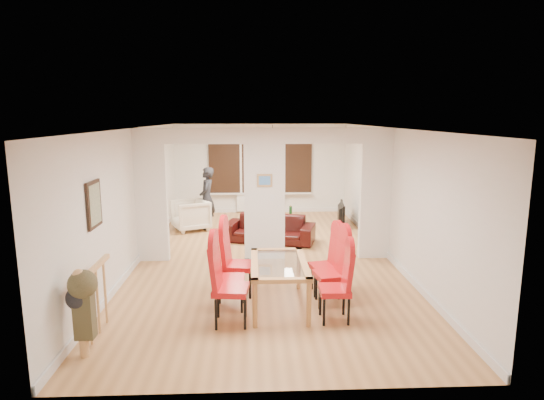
{
  "coord_description": "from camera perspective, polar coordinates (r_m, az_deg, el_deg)",
  "views": [
    {
      "loc": [
        -0.23,
        -8.78,
        2.83
      ],
      "look_at": [
        0.17,
        0.6,
        1.08
      ],
      "focal_mm": 30.0,
      "sensor_mm": 36.0,
      "label": 1
    }
  ],
  "objects": [
    {
      "name": "bowl",
      "position": [
        11.71,
        0.84,
        -2.04
      ],
      "size": [
        0.2,
        0.2,
        0.05
      ],
      "primitive_type": "imported",
      "color": "#351E12",
      "rests_on": "coffee_table"
    },
    {
      "name": "bottle",
      "position": [
        11.69,
        2.35,
        -1.43
      ],
      "size": [
        0.08,
        0.08,
        0.3
      ],
      "primitive_type": "cylinder",
      "color": "#143F19",
      "rests_on": "coffee_table"
    },
    {
      "name": "dining_table",
      "position": [
        6.91,
        0.89,
        -10.54
      ],
      "size": [
        0.83,
        1.47,
        0.69
      ],
      "primitive_type": null,
      "color": "#B57C43",
      "rests_on": "floor"
    },
    {
      "name": "person",
      "position": [
        11.57,
        -8.16,
        0.23
      ],
      "size": [
        0.58,
        0.39,
        1.56
      ],
      "primitive_type": "imported",
      "rotation": [
        0.0,
        0.0,
        -1.59
      ],
      "color": "black",
      "rests_on": "floor"
    },
    {
      "name": "dining_chair_la",
      "position": [
        6.31,
        -5.21,
        -10.35
      ],
      "size": [
        0.51,
        0.51,
        1.17
      ],
      "primitive_type": null,
      "rotation": [
        0.0,
        0.0,
        -0.11
      ],
      "color": "red",
      "rests_on": "floor"
    },
    {
      "name": "pillar_photo",
      "position": [
        8.78,
        -0.94,
        2.48
      ],
      "size": [
        0.3,
        0.03,
        0.25
      ],
      "primitive_type": "cube",
      "color": "#4C8CD8",
      "rests_on": "divider_wall"
    },
    {
      "name": "wall_poster",
      "position": [
        6.88,
        -21.43,
        -0.5
      ],
      "size": [
        0.04,
        0.52,
        0.67
      ],
      "primitive_type": "cube",
      "color": "gray",
      "rests_on": "room_walls"
    },
    {
      "name": "dining_chair_ra",
      "position": [
        6.46,
        7.88,
        -10.47
      ],
      "size": [
        0.43,
        0.43,
        1.05
      ],
      "primitive_type": null,
      "rotation": [
        0.0,
        0.0,
        -0.03
      ],
      "color": "red",
      "rests_on": "floor"
    },
    {
      "name": "divider_wall",
      "position": [
        8.92,
        -0.95,
        0.65
      ],
      "size": [
        5.0,
        0.18,
        2.6
      ],
      "primitive_type": "cube",
      "color": "white",
      "rests_on": "floor"
    },
    {
      "name": "armchair",
      "position": [
        11.56,
        -10.18,
        -1.87
      ],
      "size": [
        1.09,
        1.1,
        0.76
      ],
      "primitive_type": "imported",
      "rotation": [
        0.0,
        0.0,
        -1.14
      ],
      "color": "#EDE0C9",
      "rests_on": "floor"
    },
    {
      "name": "pendant_light",
      "position": [
        12.11,
        0.05,
        7.31
      ],
      "size": [
        0.36,
        0.36,
        0.36
      ],
      "primitive_type": "sphere",
      "color": "orange",
      "rests_on": "room_walls"
    },
    {
      "name": "sofa",
      "position": [
        10.37,
        -0.32,
        -3.61
      ],
      "size": [
        2.16,
        1.31,
        0.59
      ],
      "primitive_type": "imported",
      "rotation": [
        0.0,
        0.0,
        -0.28
      ],
      "color": "black",
      "rests_on": "floor"
    },
    {
      "name": "shoes",
      "position": [
        8.82,
        -2.72,
        -7.87
      ],
      "size": [
        0.22,
        0.24,
        0.09
      ],
      "primitive_type": null,
      "color": "black",
      "rests_on": "floor"
    },
    {
      "name": "television",
      "position": [
        11.99,
        8.32,
        -1.76
      ],
      "size": [
        1.05,
        0.27,
        0.6
      ],
      "primitive_type": "imported",
      "rotation": [
        0.0,
        0.0,
        1.44
      ],
      "color": "black",
      "rests_on": "floor"
    },
    {
      "name": "dining_chair_rb",
      "position": [
        6.97,
        7.32,
        -8.66
      ],
      "size": [
        0.51,
        0.51,
        1.1
      ],
      "primitive_type": null,
      "rotation": [
        0.0,
        0.0,
        0.18
      ],
      "color": "red",
      "rests_on": "floor"
    },
    {
      "name": "dining_chair_lb",
      "position": [
        6.81,
        -5.29,
        -9.26
      ],
      "size": [
        0.43,
        0.43,
        1.06
      ],
      "primitive_type": null,
      "rotation": [
        0.0,
        0.0,
        0.01
      ],
      "color": "red",
      "rests_on": "floor"
    },
    {
      "name": "floor",
      "position": [
        9.23,
        -0.92,
        -7.32
      ],
      "size": [
        5.0,
        9.0,
        0.01
      ],
      "primitive_type": "cube",
      "color": "#BB834B",
      "rests_on": "ground"
    },
    {
      "name": "radiator",
      "position": [
        13.43,
        -1.44,
        -0.34
      ],
      "size": [
        1.4,
        0.08,
        0.5
      ],
      "primitive_type": "cube",
      "color": "white",
      "rests_on": "floor"
    },
    {
      "name": "room_walls",
      "position": [
        8.92,
        -0.95,
        0.65
      ],
      "size": [
        5.0,
        9.0,
        2.6
      ],
      "primitive_type": null,
      "color": "silver",
      "rests_on": "floor"
    },
    {
      "name": "stair_newel",
      "position": [
        6.36,
        -21.22,
        -11.21
      ],
      "size": [
        0.4,
        1.2,
        1.1
      ],
      "primitive_type": null,
      "color": "tan",
      "rests_on": "floor"
    },
    {
      "name": "dining_chair_rc",
      "position": [
        7.38,
        6.58,
        -7.73
      ],
      "size": [
        0.5,
        0.5,
        1.05
      ],
      "primitive_type": null,
      "rotation": [
        0.0,
        0.0,
        0.23
      ],
      "color": "red",
      "rests_on": "floor"
    },
    {
      "name": "dining_chair_lc",
      "position": [
        7.3,
        -4.28,
        -7.54
      ],
      "size": [
        0.52,
        0.52,
        1.14
      ],
      "primitive_type": null,
      "rotation": [
        0.0,
        0.0,
        -0.16
      ],
      "color": "red",
      "rests_on": "floor"
    },
    {
      "name": "bay_window_blinds",
      "position": [
        13.29,
        -1.46,
        4.78
      ],
      "size": [
        3.0,
        0.08,
        1.8
      ],
      "primitive_type": "cube",
      "color": "black",
      "rests_on": "room_walls"
    },
    {
      "name": "coffee_table",
      "position": [
        11.66,
        1.2,
        -2.87
      ],
      "size": [
        1.13,
        0.59,
        0.26
      ],
      "primitive_type": null,
      "rotation": [
        0.0,
        0.0,
        -0.03
      ],
      "color": "#351E12",
      "rests_on": "floor"
    }
  ]
}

